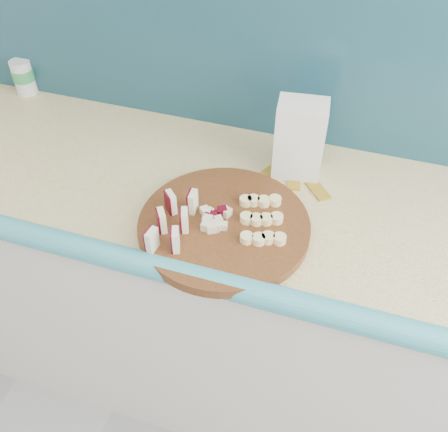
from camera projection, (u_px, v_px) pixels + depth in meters
kitchen_counter at (275, 308)px, 1.58m from camera, size 2.20×0.63×0.91m
backsplash at (321, 59)px, 1.28m from camera, size 2.20×0.02×0.50m
cutting_board at (224, 226)px, 1.18m from camera, size 0.52×0.52×0.03m
apple_wedges at (173, 220)px, 1.14m from camera, size 0.08×0.18×0.06m
apple_chunks at (213, 219)px, 1.17m from camera, size 0.07×0.07×0.02m
banana_slices at (261, 219)px, 1.17m from camera, size 0.14×0.17×0.02m
flour_bag at (299, 140)px, 1.27m from camera, size 0.13×0.10×0.21m
canister at (23, 76)px, 1.60m from camera, size 0.07×0.07×0.11m
banana_peel at (292, 174)px, 1.33m from camera, size 0.22×0.18×0.01m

